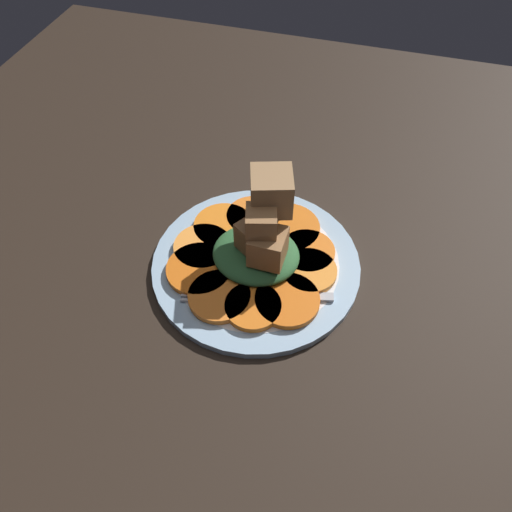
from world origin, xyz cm
name	(u,v)px	position (x,y,z in cm)	size (l,w,h in cm)	color
table_slab	(256,271)	(0.00, 0.00, 1.00)	(120.00, 120.00, 2.00)	black
plate	(256,264)	(0.00, 0.00, 2.52)	(26.19, 26.19, 1.05)	#99B7D1
carrot_slice_0	(309,271)	(6.79, 0.07, 3.51)	(6.83, 6.83, 0.81)	orange
carrot_slice_1	(307,252)	(5.89, 2.97, 3.51)	(7.02, 7.02, 0.81)	orange
carrot_slice_2	(287,228)	(2.46, 6.19, 3.51)	(8.65, 8.65, 0.81)	orange
carrot_slice_3	(253,217)	(-2.43, 6.97, 3.51)	(7.21, 7.21, 0.81)	orange
carrot_slice_4	(224,226)	(-5.69, 4.17, 3.51)	(7.93, 7.93, 0.81)	orange
carrot_slice_5	(203,247)	(-7.07, 0.06, 3.51)	(7.47, 7.47, 0.81)	#F99438
carrot_slice_6	(199,269)	(-6.27, -3.52, 3.51)	(8.10, 8.10, 0.81)	orange
carrot_slice_7	(219,296)	(-2.56, -6.65, 3.51)	(7.43, 7.43, 0.81)	orange
carrot_slice_8	(253,306)	(1.66, -6.92, 3.51)	(6.66, 6.66, 0.81)	orange
carrot_slice_9	(287,300)	(5.25, -4.93, 3.51)	(7.70, 7.70, 0.81)	#D66114
center_pile	(260,238)	(0.46, 0.28, 7.28)	(10.86, 10.54, 12.14)	#2D6033
fork	(253,295)	(1.20, -5.25, 3.30)	(17.91, 6.17, 0.40)	#B2B2B7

